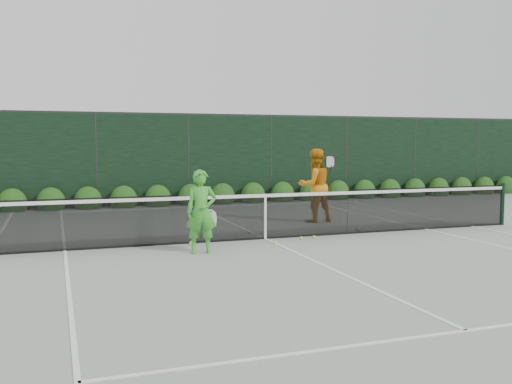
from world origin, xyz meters
name	(u,v)px	position (x,y,z in m)	size (l,w,h in m)	color
ground	(265,239)	(0.00, 0.00, 0.00)	(80.00, 80.00, 0.00)	gray
tennis_net	(264,215)	(-0.02, 0.00, 0.53)	(12.90, 0.10, 1.07)	black
player_woman	(201,212)	(-1.67, -1.05, 0.79)	(0.66, 0.45, 1.57)	green
player_man	(315,185)	(2.14, 2.06, 0.96)	(1.00, 0.81, 1.92)	orange
court_lines	(265,239)	(0.00, 0.00, 0.01)	(11.03, 23.83, 0.01)	white
windscreen_fence	(321,176)	(0.00, -2.71, 1.51)	(32.00, 21.07, 3.06)	black
hedge_row	(191,198)	(0.00, 7.15, 0.23)	(31.66, 0.65, 0.94)	#153D10
tennis_balls	(294,235)	(0.70, 0.03, 0.03)	(4.22, 1.44, 0.07)	#CFE733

